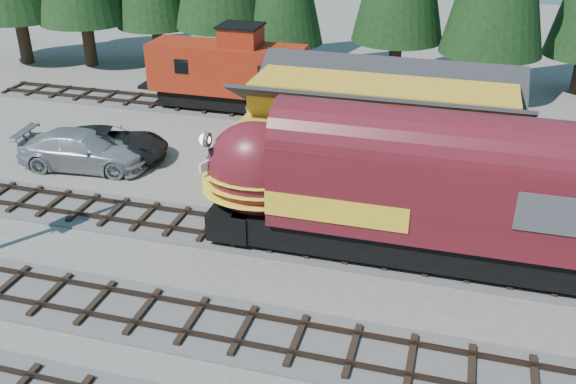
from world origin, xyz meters
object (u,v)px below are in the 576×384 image
(locomotive, at_px, (410,196))
(caboose, at_px, (228,72))
(pickup_truck_b, at_px, (84,150))
(pickup_truck_a, at_px, (107,145))
(depot, at_px, (380,123))

(locomotive, relative_size, caboose, 1.79)
(pickup_truck_b, bearing_deg, pickup_truck_a, -36.76)
(pickup_truck_a, bearing_deg, locomotive, -121.37)
(depot, relative_size, pickup_truck_a, 2.06)
(caboose, relative_size, pickup_truck_b, 1.45)
(locomotive, height_order, pickup_truck_a, locomotive)
(depot, bearing_deg, pickup_truck_b, -170.34)
(depot, xyz_separation_m, locomotive, (2.10, -6.50, -0.29))
(locomotive, xyz_separation_m, pickup_truck_b, (-16.44, 4.06, -1.73))
(locomotive, bearing_deg, pickup_truck_a, 161.94)
(depot, height_order, locomotive, depot)
(depot, relative_size, pickup_truck_b, 1.96)
(depot, height_order, pickup_truck_b, depot)
(caboose, distance_m, pickup_truck_a, 9.60)
(depot, height_order, pickup_truck_a, depot)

